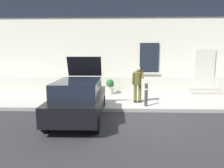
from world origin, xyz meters
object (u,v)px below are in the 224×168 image
person_on_phone (138,82)px  planter_cream (110,86)px  hatchback_car_black (79,98)px  bollard_near_person (146,94)px  planter_charcoal (71,86)px

person_on_phone → planter_cream: bearing=116.1°
planter_cream → person_on_phone: bearing=-54.4°
hatchback_car_black → person_on_phone: hatchback_car_black is taller
bollard_near_person → planter_charcoal: (-3.89, 2.47, -0.11)m
hatchback_car_black → bollard_near_person: (2.71, 1.39, -0.09)m
person_on_phone → planter_cream: size_ratio=2.03×
bollard_near_person → person_on_phone: (-0.32, 0.66, 0.44)m
hatchback_car_black → bollard_near_person: 3.05m
person_on_phone → bollard_near_person: bearing=-74.0°
bollard_near_person → planter_cream: size_ratio=1.22×
bollard_near_person → planter_charcoal: bollard_near_person is taller
bollard_near_person → person_on_phone: person_on_phone is taller
hatchback_car_black → planter_cream: bearing=75.7°
bollard_near_person → person_on_phone: bearing=115.4°
person_on_phone → planter_charcoal: bearing=143.8°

